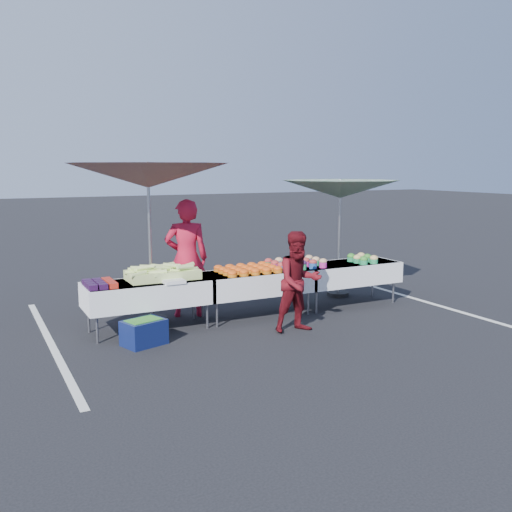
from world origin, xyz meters
name	(u,v)px	position (x,y,z in m)	size (l,w,h in m)	color
ground	(256,316)	(0.00, 0.00, 0.00)	(80.00, 80.00, 0.00)	black
stripe_left	(51,343)	(-3.20, 0.00, 0.00)	(0.10, 5.00, 0.00)	silver
stripe_right	(406,296)	(3.20, 0.00, 0.00)	(0.10, 5.00, 0.00)	silver
table_left	(148,292)	(-1.80, 0.00, 0.58)	(1.86, 0.81, 0.75)	white
table_center	(256,281)	(0.00, 0.00, 0.58)	(1.86, 0.81, 0.75)	white
table_right	(347,272)	(1.80, 0.00, 0.58)	(1.86, 0.81, 0.75)	white
berry_punnets	(100,284)	(-2.51, -0.06, 0.79)	(0.40, 0.54, 0.08)	black
corn_pile	(163,273)	(-1.55, 0.05, 0.84)	(1.16, 0.57, 0.26)	#C4DB70
plastic_bags	(174,281)	(-1.50, -0.30, 0.78)	(0.30, 0.25, 0.05)	white
carrot_bowls	(248,269)	(-0.15, -0.01, 0.80)	(0.95, 0.69, 0.11)	#C46515
potato_cups	(296,263)	(0.75, 0.00, 0.83)	(0.94, 0.58, 0.16)	#2250A1
bean_baskets	(362,258)	(2.06, -0.10, 0.82)	(0.36, 0.50, 0.15)	#228B51
vendor	(187,258)	(-0.98, 0.55, 0.96)	(0.70, 0.46, 1.92)	#B81531
customer	(299,282)	(0.17, -1.05, 0.75)	(0.73, 0.57, 1.50)	#590D14
umbrella_left	(148,177)	(-1.63, 0.40, 2.27)	(3.18, 3.18, 2.51)	black
umbrella_right	(340,190)	(2.06, 0.62, 2.00)	(2.51, 2.51, 2.20)	black
storage_bin	(144,332)	(-2.06, -0.65, 0.19)	(0.64, 0.55, 0.36)	#0E1847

